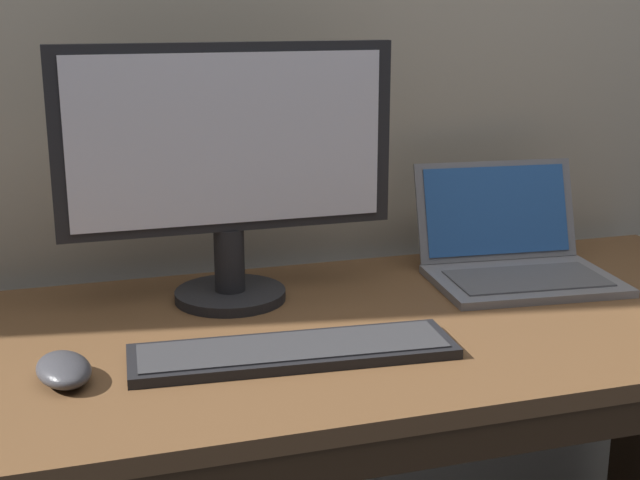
# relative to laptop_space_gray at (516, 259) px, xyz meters

# --- Properties ---
(desk) EXTENTS (1.50, 0.66, 0.78)m
(desk) POSITION_rel_laptop_space_gray_xyz_m (-0.34, -0.14, -0.25)
(desk) COLOR brown
(desk) RESTS_ON ground
(laptop_space_gray) EXTENTS (0.34, 0.31, 0.20)m
(laptop_space_gray) POSITION_rel_laptop_space_gray_xyz_m (0.00, 0.00, 0.00)
(laptop_space_gray) COLOR slate
(laptop_space_gray) RESTS_ON desk
(external_monitor) EXTENTS (0.55, 0.19, 0.43)m
(external_monitor) POSITION_rel_laptop_space_gray_xyz_m (-0.52, 0.03, 0.19)
(external_monitor) COLOR black
(external_monitor) RESTS_ON desk
(wired_keyboard) EXTENTS (0.47, 0.16, 0.02)m
(wired_keyboard) POSITION_rel_laptop_space_gray_xyz_m (-0.49, -0.24, -0.03)
(wired_keyboard) COLOR black
(wired_keyboard) RESTS_ON desk
(computer_mouse) EXTENTS (0.09, 0.12, 0.04)m
(computer_mouse) POSITION_rel_laptop_space_gray_xyz_m (-0.80, -0.23, -0.02)
(computer_mouse) COLOR #38383D
(computer_mouse) RESTS_ON desk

